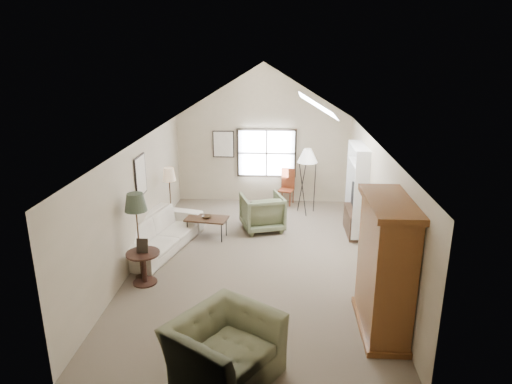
# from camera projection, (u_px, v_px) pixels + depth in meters

# --- Properties ---
(room_shell) EXTENTS (5.01, 8.01, 4.00)m
(room_shell) POSITION_uv_depth(u_px,v_px,m) (255.00, 110.00, 8.88)
(room_shell) COLOR #716051
(room_shell) RESTS_ON ground
(window) EXTENTS (1.72, 0.08, 1.42)m
(window) POSITION_uv_depth(u_px,v_px,m) (267.00, 153.00, 13.17)
(window) COLOR black
(window) RESTS_ON room_shell
(skylight) EXTENTS (0.80, 1.20, 0.52)m
(skylight) POSITION_uv_depth(u_px,v_px,m) (319.00, 104.00, 9.66)
(skylight) COLOR white
(skylight) RESTS_ON room_shell
(wall_art) EXTENTS (1.97, 3.71, 0.88)m
(wall_art) POSITION_uv_depth(u_px,v_px,m) (184.00, 159.00, 11.27)
(wall_art) COLOR black
(wall_art) RESTS_ON room_shell
(armoire) EXTENTS (0.60, 1.50, 2.20)m
(armoire) POSITION_uv_depth(u_px,v_px,m) (385.00, 267.00, 7.11)
(armoire) COLOR brown
(armoire) RESTS_ON ground
(tv_alcove) EXTENTS (0.32, 1.30, 2.10)m
(tv_alcove) POSITION_uv_depth(u_px,v_px,m) (357.00, 188.00, 10.89)
(tv_alcove) COLOR white
(tv_alcove) RESTS_ON ground
(media_console) EXTENTS (0.34, 1.18, 0.60)m
(media_console) POSITION_uv_depth(u_px,v_px,m) (353.00, 222.00, 11.15)
(media_console) COLOR #382316
(media_console) RESTS_ON ground
(tv_panel) EXTENTS (0.05, 0.90, 0.55)m
(tv_panel) POSITION_uv_depth(u_px,v_px,m) (355.00, 198.00, 10.96)
(tv_panel) COLOR black
(tv_panel) RESTS_ON media_console
(sofa) EXTENTS (1.60, 2.74, 0.75)m
(sofa) POSITION_uv_depth(u_px,v_px,m) (160.00, 233.00, 10.28)
(sofa) COLOR silver
(sofa) RESTS_ON ground
(armchair_near) EXTENTS (1.77, 1.82, 0.90)m
(armchair_near) POSITION_uv_depth(u_px,v_px,m) (224.00, 349.00, 6.20)
(armchair_near) COLOR #5A5B3F
(armchair_near) RESTS_ON ground
(armchair_far) EXTENTS (1.22, 1.24, 0.91)m
(armchair_far) POSITION_uv_depth(u_px,v_px,m) (262.00, 212.00, 11.34)
(armchair_far) COLOR #69704E
(armchair_far) RESTS_ON ground
(coffee_table) EXTENTS (1.05, 0.69, 0.50)m
(coffee_table) POSITION_uv_depth(u_px,v_px,m) (207.00, 228.00, 10.91)
(coffee_table) COLOR #3E2319
(coffee_table) RESTS_ON ground
(bowl) EXTENTS (0.27, 0.27, 0.06)m
(bowl) POSITION_uv_depth(u_px,v_px,m) (207.00, 217.00, 10.82)
(bowl) COLOR #3D2819
(bowl) RESTS_ON coffee_table
(side_table) EXTENTS (0.78, 0.78, 0.64)m
(side_table) POSITION_uv_depth(u_px,v_px,m) (144.00, 268.00, 8.77)
(side_table) COLOR #321B14
(side_table) RESTS_ON ground
(side_chair) EXTENTS (0.50, 0.50, 1.03)m
(side_chair) POSITION_uv_depth(u_px,v_px,m) (286.00, 187.00, 13.17)
(side_chair) COLOR brown
(side_chair) RESTS_ON ground
(tripod_lamp) EXTENTS (0.62, 0.62, 1.84)m
(tripod_lamp) POSITION_uv_depth(u_px,v_px,m) (307.00, 181.00, 12.32)
(tripod_lamp) COLOR white
(tripod_lamp) RESTS_ON ground
(dark_lamp) EXTENTS (0.52, 0.52, 1.79)m
(dark_lamp) POSITION_uv_depth(u_px,v_px,m) (138.00, 236.00, 8.79)
(dark_lamp) COLOR #282F21
(dark_lamp) RESTS_ON ground
(tan_lamp) EXTENTS (0.39, 0.39, 1.61)m
(tan_lamp) POSITION_uv_depth(u_px,v_px,m) (170.00, 198.00, 11.29)
(tan_lamp) COLOR tan
(tan_lamp) RESTS_ON ground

